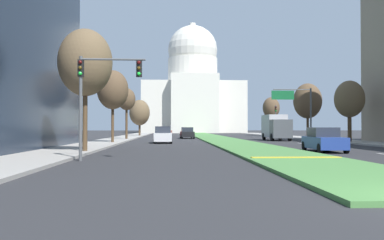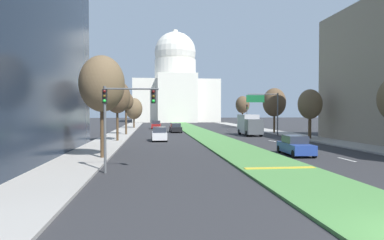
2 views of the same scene
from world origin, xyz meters
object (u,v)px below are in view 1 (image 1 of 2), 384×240
Objects in this scene: street_tree_left_distant at (140,113)px; sedan_far_horizon at (166,132)px; traffic_light_far_right at (276,117)px; capitol_building at (193,91)px; overhead_guide_sign at (297,103)px; street_tree_right_distant at (271,108)px; traffic_light_near_left at (98,84)px; box_truck_delivery at (276,127)px; street_tree_left_near at (85,63)px; street_tree_right_far at (308,101)px; street_tree_left_mid at (113,90)px; sedan_lead_stopped at (324,140)px; street_tree_right_mid at (349,99)px; sedan_distant at (187,133)px; street_tree_left_far at (127,100)px; sedan_midblock at (163,135)px.

sedan_far_horizon is at bearing -26.04° from street_tree_left_distant.
capitol_building is at bearing 100.84° from traffic_light_far_right.
overhead_guide_sign is 0.91× the size of street_tree_right_distant.
box_truck_delivery is at bearing 60.82° from traffic_light_near_left.
street_tree_right_far is at bearing 49.29° from street_tree_left_near.
capitol_building is 4.45× the size of street_tree_left_mid.
street_tree_right_far is at bearing -89.80° from street_tree_right_distant.
capitol_building reaches higher than sedan_lead_stopped.
street_tree_left_mid is at bearing 91.67° from street_tree_left_near.
street_tree_left_mid is 24.78m from street_tree_right_mid.
street_tree_left_mid is 31.02m from sedan_far_horizon.
street_tree_left_distant is at bearing 179.53° from street_tree_right_distant.
street_tree_left_distant is (-24.64, 31.97, -0.33)m from street_tree_right_mid.
street_tree_right_distant is (2.84, 24.46, 0.54)m from overhead_guide_sign.
sedan_lead_stopped is (13.96, 6.78, -3.02)m from traffic_light_near_left.
capitol_building is 69.28m from street_tree_right_far.
street_tree_right_distant is 1.59× the size of sedan_distant.
street_tree_right_mid is 0.98× the size of street_tree_left_far.
overhead_guide_sign is 1.41× the size of sedan_midblock.
street_tree_left_far reaches higher than box_truck_delivery.
street_tree_left_far reaches higher than sedan_lead_stopped.
street_tree_left_mid is 1.58× the size of sedan_far_horizon.
traffic_light_far_right is (10.73, -56.02, -9.28)m from capitol_building.
box_truck_delivery reaches higher than sedan_distant.
sedan_lead_stopped is (15.84, 0.81, -5.01)m from street_tree_left_near.
sedan_far_horizon is at bearing 87.08° from traffic_light_near_left.
capitol_building is at bearing 81.36° from street_tree_left_mid.
street_tree_right_far reaches higher than overhead_guide_sign.
street_tree_left_far is (-21.22, 3.42, 0.57)m from overhead_guide_sign.
street_tree_left_far is 1.45× the size of sedan_midblock.
traffic_light_near_left is 0.65× the size of street_tree_left_near.
street_tree_left_distant is 1.43× the size of sedan_midblock.
street_tree_right_far reaches higher than street_tree_left_far.
traffic_light_near_left is 1.10× the size of sedan_lead_stopped.
traffic_light_far_right is 24.31m from street_tree_left_distant.
capitol_building is 6.36× the size of traffic_light_near_left.
sedan_lead_stopped is (-7.90, -46.80, -4.38)m from street_tree_right_distant.
traffic_light_far_right is at bearing 46.66° from street_tree_left_mid.
sedan_midblock is (2.74, 22.04, -2.98)m from traffic_light_near_left.
traffic_light_near_left is at bearing -114.40° from traffic_light_far_right.
street_tree_right_far reaches higher than traffic_light_far_right.
street_tree_left_near is at bearing -146.93° from street_tree_right_mid.
street_tree_left_near is at bearing 107.50° from traffic_light_near_left.
street_tree_left_distant reaches higher than sedan_distant.
overhead_guide_sign reaches higher than box_truck_delivery.
street_tree_right_far reaches higher than sedan_distant.
sedan_distant is (-8.10, 31.79, -0.01)m from sedan_lead_stopped.
street_tree_left_far is (-0.31, 26.57, -0.60)m from street_tree_left_near.
capitol_building is at bearing 84.44° from traffic_light_near_left.
sedan_midblock is at bearing -127.36° from traffic_light_far_right.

